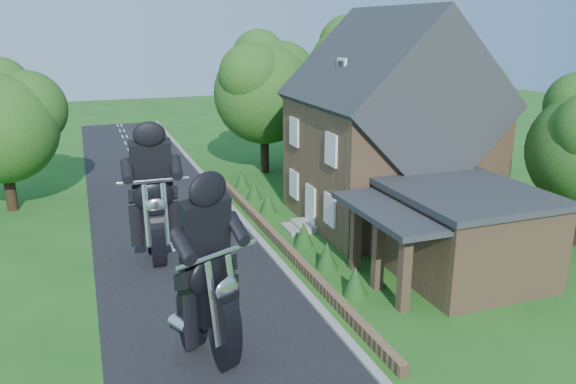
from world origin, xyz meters
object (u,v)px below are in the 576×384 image
object	(u,v)px
garden_wall	(275,237)
motorcycle_lead	(210,333)
motorcycle_follow	(156,240)
annex	(461,232)
house	(389,133)

from	to	relation	value
garden_wall	motorcycle_lead	size ratio (longest dim) A/B	12.04
motorcycle_lead	motorcycle_follow	xyz separation A→B (m)	(-0.47, 7.89, 0.02)
garden_wall	annex	xyz separation A→B (m)	(5.57, -5.80, 1.57)
motorcycle_follow	motorcycle_lead	bearing A→B (deg)	94.60
garden_wall	motorcycle_follow	bearing A→B (deg)	-176.64
garden_wall	motorcycle_follow	xyz separation A→B (m)	(-5.26, -0.31, 0.67)
garden_wall	house	bearing A→B (deg)	9.17
motorcycle_follow	annex	bearing A→B (deg)	154.31
annex	motorcycle_follow	xyz separation A→B (m)	(-10.83, 5.49, -0.90)
house	motorcycle_follow	xyz separation A→B (m)	(-11.46, -1.31, -3.47)
house	annex	bearing A→B (deg)	-95.24
annex	motorcycle_lead	distance (m)	10.68
garden_wall	house	size ratio (longest dim) A/B	2.15
house	motorcycle_follow	distance (m)	12.04
motorcycle_lead	motorcycle_follow	bearing A→B (deg)	-111.99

